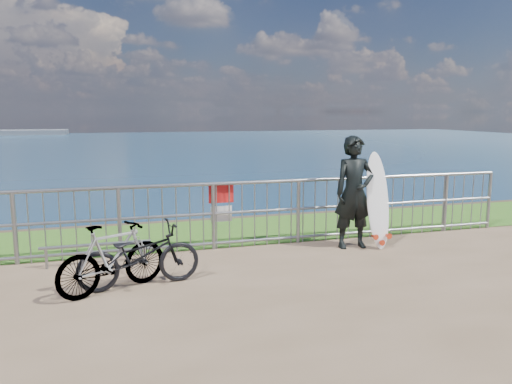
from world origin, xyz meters
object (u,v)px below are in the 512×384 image
object	(u,v)px
surfboard	(378,204)
bicycle_far	(113,257)
surfer	(354,192)
bicycle_near	(139,255)

from	to	relation	value
surfboard	bicycle_far	world-z (taller)	surfboard
bicycle_far	surfboard	bearing A→B (deg)	-104.58
surfer	bicycle_far	size ratio (longest dim) A/B	1.26
surfboard	bicycle_far	xyz separation A→B (m)	(-4.29, -0.92, -0.30)
surfer	surfboard	world-z (taller)	surfer
surfboard	bicycle_far	bearing A→B (deg)	-167.85
surfer	bicycle_far	bearing A→B (deg)	-161.87
bicycle_near	bicycle_far	size ratio (longest dim) A/B	1.07
surfer	surfboard	xyz separation A→B (m)	(0.38, -0.12, -0.19)
bicycle_near	surfboard	bearing A→B (deg)	-86.49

